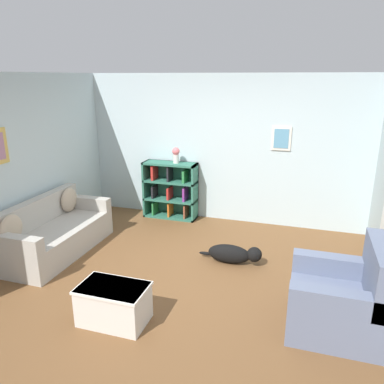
{
  "coord_description": "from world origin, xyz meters",
  "views": [
    {
      "loc": [
        1.45,
        -4.19,
        2.54
      ],
      "look_at": [
        0.0,
        0.4,
        1.05
      ],
      "focal_mm": 35.0,
      "sensor_mm": 36.0,
      "label": 1
    }
  ],
  "objects_px": {
    "dog": "(234,254)",
    "vase": "(176,154)",
    "recliner_chair": "(341,299)",
    "couch": "(54,233)",
    "coffee_table": "(114,303)",
    "bookshelf": "(171,190)"
  },
  "relations": [
    {
      "from": "couch",
      "to": "coffee_table",
      "type": "relative_size",
      "value": 2.5
    },
    {
      "from": "bookshelf",
      "to": "recliner_chair",
      "type": "height_order",
      "value": "bookshelf"
    },
    {
      "from": "dog",
      "to": "vase",
      "type": "xyz_separation_m",
      "value": [
        -1.38,
        1.45,
        1.07
      ]
    },
    {
      "from": "dog",
      "to": "vase",
      "type": "height_order",
      "value": "vase"
    },
    {
      "from": "recliner_chair",
      "to": "dog",
      "type": "bearing_deg",
      "value": 141.09
    },
    {
      "from": "couch",
      "to": "recliner_chair",
      "type": "bearing_deg",
      "value": -9.02
    },
    {
      "from": "dog",
      "to": "recliner_chair",
      "type": "bearing_deg",
      "value": -38.91
    },
    {
      "from": "recliner_chair",
      "to": "couch",
      "type": "bearing_deg",
      "value": 170.98
    },
    {
      "from": "couch",
      "to": "coffee_table",
      "type": "bearing_deg",
      "value": -36.48
    },
    {
      "from": "bookshelf",
      "to": "recliner_chair",
      "type": "distance_m",
      "value": 3.83
    },
    {
      "from": "coffee_table",
      "to": "dog",
      "type": "xyz_separation_m",
      "value": [
        0.96,
        1.69,
        -0.09
      ]
    },
    {
      "from": "coffee_table",
      "to": "recliner_chair",
      "type": "bearing_deg",
      "value": 14.87
    },
    {
      "from": "couch",
      "to": "vase",
      "type": "relative_size",
      "value": 6.46
    },
    {
      "from": "couch",
      "to": "dog",
      "type": "xyz_separation_m",
      "value": [
        2.64,
        0.45,
        -0.16
      ]
    },
    {
      "from": "dog",
      "to": "vase",
      "type": "relative_size",
      "value": 3.22
    },
    {
      "from": "couch",
      "to": "dog",
      "type": "distance_m",
      "value": 2.68
    },
    {
      "from": "bookshelf",
      "to": "dog",
      "type": "xyz_separation_m",
      "value": [
        1.5,
        -1.48,
        -0.38
      ]
    },
    {
      "from": "bookshelf",
      "to": "vase",
      "type": "bearing_deg",
      "value": -11.68
    },
    {
      "from": "recliner_chair",
      "to": "vase",
      "type": "height_order",
      "value": "vase"
    },
    {
      "from": "recliner_chair",
      "to": "coffee_table",
      "type": "xyz_separation_m",
      "value": [
        -2.3,
        -0.61,
        -0.12
      ]
    },
    {
      "from": "bookshelf",
      "to": "recliner_chair",
      "type": "xyz_separation_m",
      "value": [
        2.84,
        -2.56,
        -0.18
      ]
    },
    {
      "from": "couch",
      "to": "coffee_table",
      "type": "distance_m",
      "value": 2.09
    }
  ]
}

